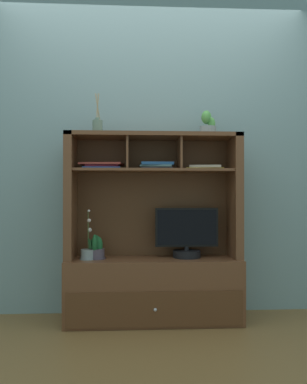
{
  "coord_description": "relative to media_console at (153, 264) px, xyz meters",
  "views": [
    {
      "loc": [
        -0.17,
        -2.93,
        0.95
      ],
      "look_at": [
        0.0,
        0.0,
        0.97
      ],
      "focal_mm": 36.26,
      "sensor_mm": 36.0,
      "label": 1
    }
  ],
  "objects": [
    {
      "name": "potted_orchid",
      "position": [
        -0.49,
        -0.04,
        0.1
      ],
      "size": [
        0.13,
        0.13,
        0.37
      ],
      "color": "gray",
      "rests_on": "media_console"
    },
    {
      "name": "magazine_stack_left",
      "position": [
        0.39,
        0.01,
        0.74
      ],
      "size": [
        0.3,
        0.19,
        0.03
      ],
      "color": "gold",
      "rests_on": "media_console"
    },
    {
      "name": "tv_monitor",
      "position": [
        0.25,
        -0.0,
        0.21
      ],
      "size": [
        0.48,
        0.21,
        0.38
      ],
      "color": "black",
      "rests_on": "media_console"
    },
    {
      "name": "diffuser_bottle",
      "position": [
        -0.42,
        0.0,
        1.04
      ],
      "size": [
        0.08,
        0.08,
        0.31
      ],
      "color": "slate",
      "rests_on": "media_console"
    },
    {
      "name": "potted_fern",
      "position": [
        -0.43,
        -0.03,
        0.12
      ],
      "size": [
        0.13,
        0.13,
        0.19
      ],
      "color": "#4E4250",
      "rests_on": "media_console"
    },
    {
      "name": "potted_succulent",
      "position": [
        0.42,
        0.02,
        1.06
      ],
      "size": [
        0.14,
        0.14,
        0.2
      ],
      "color": "gray",
      "rests_on": "media_console"
    },
    {
      "name": "magazine_stack_right",
      "position": [
        0.02,
        -0.01,
        0.75
      ],
      "size": [
        0.25,
        0.21,
        0.05
      ],
      "color": "slate",
      "rests_on": "media_console"
    },
    {
      "name": "floor_plane",
      "position": [
        0.0,
        -0.01,
        -0.44
      ],
      "size": [
        6.0,
        6.0,
        0.02
      ],
      "primitive_type": "cube",
      "color": "brown",
      "rests_on": "ground"
    },
    {
      "name": "back_wall",
      "position": [
        0.0,
        0.22,
        0.97
      ],
      "size": [
        6.0,
        0.02,
        2.8
      ],
      "primitive_type": "cube",
      "color": "#7A979A",
      "rests_on": "ground"
    },
    {
      "name": "magazine_stack_centre",
      "position": [
        -0.39,
        0.02,
        0.74
      ],
      "size": [
        0.34,
        0.24,
        0.05
      ],
      "color": "navy",
      "rests_on": "media_console"
    },
    {
      "name": "media_console",
      "position": [
        0.0,
        0.0,
        0.0
      ],
      "size": [
        1.3,
        0.43,
        1.41
      ],
      "color": "brown",
      "rests_on": "ground"
    }
  ]
}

